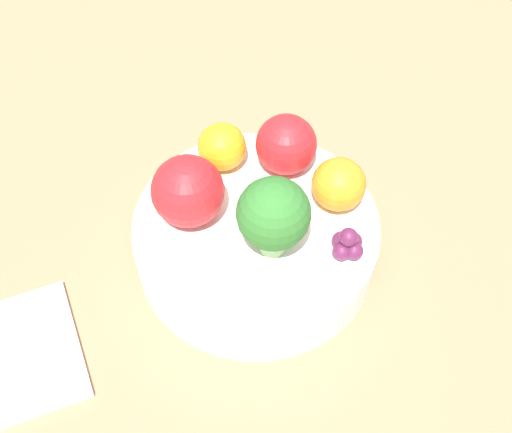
{
  "coord_description": "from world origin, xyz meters",
  "views": [
    {
      "loc": [
        -0.26,
        -0.22,
        0.53
      ],
      "look_at": [
        0.0,
        0.0,
        0.07
      ],
      "focal_mm": 50.0,
      "sensor_mm": 36.0,
      "label": 1
    }
  ],
  "objects": [
    {
      "name": "ground_plane",
      "position": [
        0.0,
        0.0,
        0.0
      ],
      "size": [
        6.0,
        6.0,
        0.0
      ],
      "primitive_type": "plane",
      "color": "gray"
    },
    {
      "name": "table_surface",
      "position": [
        0.0,
        0.0,
        0.01
      ],
      "size": [
        1.2,
        1.2,
        0.02
      ],
      "color": "#936D4C",
      "rests_on": "ground_plane"
    },
    {
      "name": "bowl",
      "position": [
        0.0,
        0.0,
        0.04
      ],
      "size": [
        0.2,
        0.2,
        0.04
      ],
      "color": "white",
      "rests_on": "table_surface"
    },
    {
      "name": "broccoli",
      "position": [
        -0.01,
        -0.02,
        0.11
      ],
      "size": [
        0.06,
        0.06,
        0.07
      ],
      "color": "#99C17A",
      "rests_on": "bowl"
    },
    {
      "name": "apple_red",
      "position": [
        -0.03,
        0.05,
        0.09
      ],
      "size": [
        0.06,
        0.06,
        0.06
      ],
      "color": "red",
      "rests_on": "bowl"
    },
    {
      "name": "apple_green",
      "position": [
        0.06,
        0.02,
        0.09
      ],
      "size": [
        0.05,
        0.05,
        0.05
      ],
      "color": "red",
      "rests_on": "bowl"
    },
    {
      "name": "orange_front",
      "position": [
        0.06,
        -0.04,
        0.09
      ],
      "size": [
        0.04,
        0.04,
        0.04
      ],
      "color": "orange",
      "rests_on": "bowl"
    },
    {
      "name": "orange_back",
      "position": [
        0.03,
        0.06,
        0.08
      ],
      "size": [
        0.04,
        0.04,
        0.04
      ],
      "color": "orange",
      "rests_on": "bowl"
    },
    {
      "name": "grape_cluster",
      "position": [
        0.02,
        -0.07,
        0.07
      ],
      "size": [
        0.03,
        0.03,
        0.03
      ],
      "color": "#5B1E42",
      "rests_on": "bowl"
    }
  ]
}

